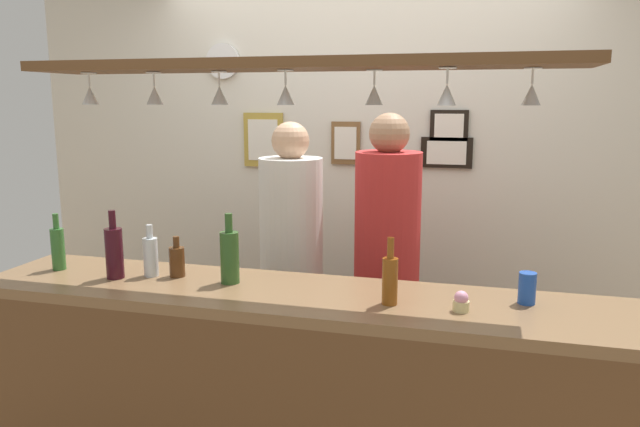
# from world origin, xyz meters

# --- Properties ---
(back_wall) EXTENTS (4.40, 0.06, 2.60)m
(back_wall) POSITION_xyz_m (0.00, 1.10, 1.30)
(back_wall) COLOR silver
(back_wall) RESTS_ON ground_plane
(bar_counter) EXTENTS (2.70, 0.55, 1.05)m
(bar_counter) POSITION_xyz_m (0.00, -0.51, 0.70)
(bar_counter) COLOR brown
(bar_counter) RESTS_ON ground_plane
(overhead_glass_rack) EXTENTS (2.20, 0.36, 0.04)m
(overhead_glass_rack) POSITION_xyz_m (0.00, -0.30, 1.95)
(overhead_glass_rack) COLOR brown
(hanging_wineglass_far_left) EXTENTS (0.07, 0.07, 0.13)m
(hanging_wineglass_far_left) POSITION_xyz_m (-0.89, -0.33, 1.84)
(hanging_wineglass_far_left) COLOR silver
(hanging_wineglass_far_left) RESTS_ON overhead_glass_rack
(hanging_wineglass_left) EXTENTS (0.07, 0.07, 0.13)m
(hanging_wineglass_left) POSITION_xyz_m (-0.60, -0.30, 1.84)
(hanging_wineglass_left) COLOR silver
(hanging_wineglass_left) RESTS_ON overhead_glass_rack
(hanging_wineglass_center_left) EXTENTS (0.07, 0.07, 0.13)m
(hanging_wineglass_center_left) POSITION_xyz_m (-0.31, -0.30, 1.84)
(hanging_wineglass_center_left) COLOR silver
(hanging_wineglass_center_left) RESTS_ON overhead_glass_rack
(hanging_wineglass_center) EXTENTS (0.07, 0.07, 0.13)m
(hanging_wineglass_center) POSITION_xyz_m (-0.02, -0.34, 1.84)
(hanging_wineglass_center) COLOR silver
(hanging_wineglass_center) RESTS_ON overhead_glass_rack
(hanging_wineglass_center_right) EXTENTS (0.07, 0.07, 0.13)m
(hanging_wineglass_center_right) POSITION_xyz_m (0.31, -0.25, 1.84)
(hanging_wineglass_center_right) COLOR silver
(hanging_wineglass_center_right) RESTS_ON overhead_glass_rack
(hanging_wineglass_right) EXTENTS (0.07, 0.07, 0.13)m
(hanging_wineglass_right) POSITION_xyz_m (0.59, -0.37, 1.84)
(hanging_wineglass_right) COLOR silver
(hanging_wineglass_right) RESTS_ON overhead_glass_rack
(hanging_wineglass_far_right) EXTENTS (0.07, 0.07, 0.13)m
(hanging_wineglass_far_right) POSITION_xyz_m (0.88, -0.27, 1.84)
(hanging_wineglass_far_right) COLOR silver
(hanging_wineglass_far_right) RESTS_ON overhead_glass_rack
(person_left_white_patterned_shirt) EXTENTS (0.34, 0.34, 1.70)m
(person_left_white_patterned_shirt) POSITION_xyz_m (-0.26, 0.45, 1.03)
(person_left_white_patterned_shirt) COLOR #2D334C
(person_left_white_patterned_shirt) RESTS_ON ground_plane
(person_right_red_shirt) EXTENTS (0.34, 0.34, 1.75)m
(person_right_red_shirt) POSITION_xyz_m (0.27, 0.45, 1.06)
(person_right_red_shirt) COLOR #2D334C
(person_right_red_shirt) RESTS_ON ground_plane
(bottle_wine_dark_red) EXTENTS (0.08, 0.08, 0.30)m
(bottle_wine_dark_red) POSITION_xyz_m (-0.80, -0.37, 1.17)
(bottle_wine_dark_red) COLOR #380F19
(bottle_wine_dark_red) RESTS_ON bar_counter
(bottle_beer_brown_stubby) EXTENTS (0.07, 0.07, 0.18)m
(bottle_beer_brown_stubby) POSITION_xyz_m (-0.55, -0.27, 1.12)
(bottle_beer_brown_stubby) COLOR #512D14
(bottle_beer_brown_stubby) RESTS_ON bar_counter
(bottle_soda_clear) EXTENTS (0.06, 0.06, 0.23)m
(bottle_soda_clear) POSITION_xyz_m (-0.66, -0.30, 1.14)
(bottle_soda_clear) COLOR silver
(bottle_soda_clear) RESTS_ON bar_counter
(bottle_champagne_green) EXTENTS (0.08, 0.08, 0.30)m
(bottle_champagne_green) POSITION_xyz_m (-0.29, -0.30, 1.17)
(bottle_champagne_green) COLOR #2D5623
(bottle_champagne_green) RESTS_ON bar_counter
(bottle_beer_amber_tall) EXTENTS (0.06, 0.06, 0.26)m
(bottle_beer_amber_tall) POSITION_xyz_m (0.41, -0.40, 1.15)
(bottle_beer_amber_tall) COLOR brown
(bottle_beer_amber_tall) RESTS_ON bar_counter
(bottle_beer_green_import) EXTENTS (0.06, 0.06, 0.26)m
(bottle_beer_green_import) POSITION_xyz_m (-1.13, -0.32, 1.15)
(bottle_beer_green_import) COLOR #336B2D
(bottle_beer_green_import) RESTS_ON bar_counter
(drink_can) EXTENTS (0.07, 0.07, 0.12)m
(drink_can) POSITION_xyz_m (0.91, -0.25, 1.11)
(drink_can) COLOR #1E4CB2
(drink_can) RESTS_ON bar_counter
(cupcake) EXTENTS (0.06, 0.06, 0.08)m
(cupcake) POSITION_xyz_m (0.68, -0.41, 1.08)
(cupcake) COLOR beige
(cupcake) RESTS_ON bar_counter
(picture_frame_caricature) EXTENTS (0.26, 0.02, 0.34)m
(picture_frame_caricature) POSITION_xyz_m (-0.63, 1.06, 1.56)
(picture_frame_caricature) COLOR #B29338
(picture_frame_caricature) RESTS_ON back_wall
(picture_frame_crest) EXTENTS (0.18, 0.02, 0.26)m
(picture_frame_crest) POSITION_xyz_m (-0.10, 1.06, 1.55)
(picture_frame_crest) COLOR brown
(picture_frame_crest) RESTS_ON back_wall
(picture_frame_upper_small) EXTENTS (0.22, 0.02, 0.18)m
(picture_frame_upper_small) POSITION_xyz_m (0.52, 1.06, 1.66)
(picture_frame_upper_small) COLOR black
(picture_frame_upper_small) RESTS_ON back_wall
(picture_frame_lower_pair) EXTENTS (0.30, 0.02, 0.18)m
(picture_frame_lower_pair) POSITION_xyz_m (0.51, 1.06, 1.51)
(picture_frame_lower_pair) COLOR black
(picture_frame_lower_pair) RESTS_ON back_wall
(wall_clock) EXTENTS (0.22, 0.03, 0.22)m
(wall_clock) POSITION_xyz_m (-0.89, 1.05, 2.05)
(wall_clock) COLOR white
(wall_clock) RESTS_ON back_wall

